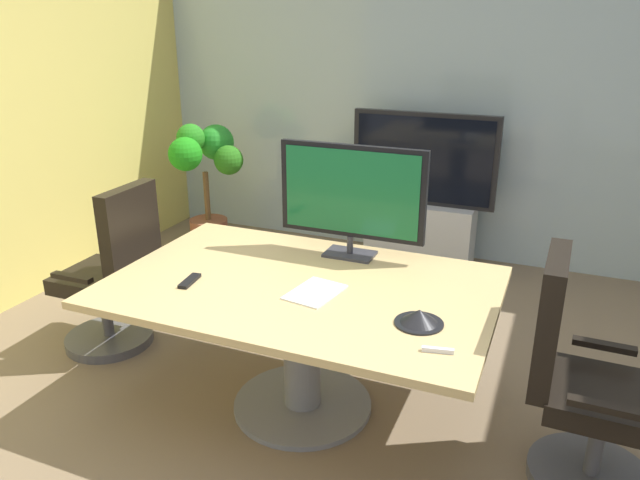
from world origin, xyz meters
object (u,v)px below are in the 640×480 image
Objects in this scene: potted_plant at (207,174)px; office_chair_left at (114,282)px; remote_control at (190,281)px; tv_monitor at (352,195)px; conference_table at (302,314)px; conference_phone at (419,318)px; wall_display_unit at (421,215)px; office_chair_right at (581,394)px.

office_chair_left is at bearing -77.28° from potted_plant.
remote_control is (1.23, -2.08, 0.04)m from potted_plant.
remote_control is at bearing -133.03° from tv_monitor.
conference_table is at bearing 82.86° from office_chair_left.
remote_control is at bearing -59.50° from potted_plant.
conference_table is at bearing 14.34° from remote_control.
tv_monitor is 3.82× the size of conference_phone.
office_chair_left is 0.83× the size of wall_display_unit.
tv_monitor is 2.36m from potted_plant.
office_chair_right reaches higher than remote_control.
wall_display_unit is at bearing 87.80° from conference_table.
conference_table is 1.38m from office_chair_left.
remote_control is at bearing -179.21° from conference_phone.
conference_phone is at bearing -40.46° from potted_plant.
conference_table is at bearing -92.20° from wall_display_unit.
tv_monitor is at bearing -37.08° from potted_plant.
office_chair_left is 6.41× the size of remote_control.
tv_monitor reaches higher than office_chair_left.
conference_table is 0.72m from tv_monitor.
conference_phone is (2.03, -0.34, 0.32)m from office_chair_left.
wall_display_unit is 5.95× the size of conference_phone.
remote_control reaches higher than conference_table.
office_chair_left is 1.64m from tv_monitor.
office_chair_right is 0.80m from conference_phone.
tv_monitor is at bearing 130.42° from conference_phone.
conference_phone is (2.42, -2.06, 0.06)m from potted_plant.
office_chair_right is 0.83× the size of wall_display_unit.
tv_monitor is 4.94× the size of remote_control.
office_chair_right is (2.74, -0.17, 0.00)m from office_chair_left.
potted_plant is 3.18m from conference_phone.
potted_plant is (-1.85, -0.41, 0.28)m from wall_display_unit.
office_chair_right is at bearing -20.83° from tv_monitor.
office_chair_left is 1.30× the size of tv_monitor.
tv_monitor is at bearing 77.91° from conference_table.
conference_phone is at bearing -6.63° from remote_control.
office_chair_left reaches higher than conference_table.
office_chair_right is 6.41× the size of remote_control.
potted_plant is at bearing 113.08° from remote_control.
office_chair_left is 2.75m from office_chair_right.
potted_plant reaches higher than conference_phone.
conference_phone is at bearing 105.14° from office_chair_right.
wall_display_unit reaches higher than remote_control.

